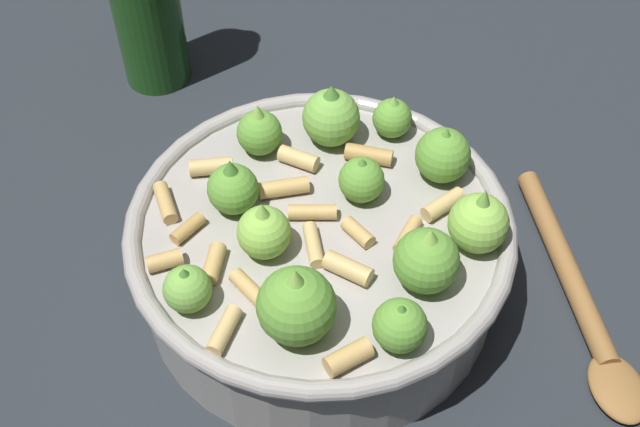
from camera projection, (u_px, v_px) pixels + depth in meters
ground_plane at (320, 285)px, 0.57m from camera, size 2.40×2.40×0.00m
cooking_pan at (323, 246)px, 0.54m from camera, size 0.26×0.26×0.13m
wooden_spoon at (581, 302)px, 0.55m from camera, size 0.14×0.19×0.02m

